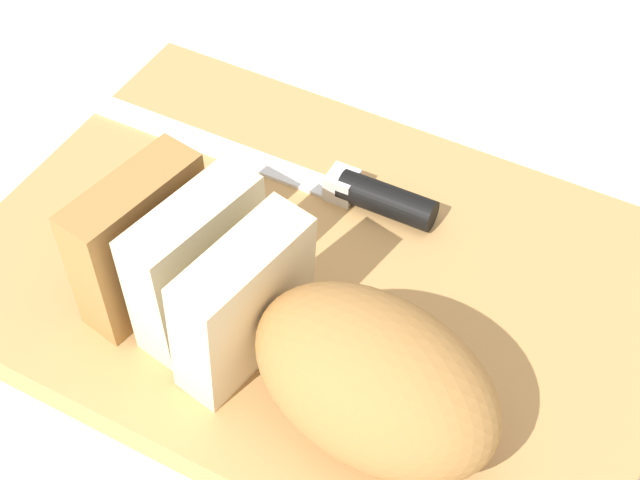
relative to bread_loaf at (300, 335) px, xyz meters
The scene contains 8 objects.
ground_plane 0.11m from the bread_loaf, 67.61° to the right, with size 3.00×3.00×0.00m, color silver.
cutting_board 0.11m from the bread_loaf, 67.61° to the right, with size 0.45×0.31×0.02m, color tan.
bread_loaf is the anchor object (origin of this frame).
bread_knife 0.16m from the bread_loaf, 67.38° to the right, with size 0.30×0.03×0.02m.
crumb_near_knife 0.06m from the bread_loaf, 34.49° to the right, with size 0.01×0.01×0.01m, color #A8753D.
crumb_near_loaf 0.08m from the bread_loaf, 67.72° to the right, with size 0.01×0.01×0.01m, color #A8753D.
crumb_stray_left 0.08m from the bread_loaf, 19.08° to the right, with size 0.00×0.00×0.00m, color #A8753D.
crumb_stray_right 0.08m from the bread_loaf, 77.35° to the right, with size 0.01×0.01×0.01m, color #A8753D.
Camera 1 is at (-0.20, 0.35, 0.51)m, focal length 53.84 mm.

